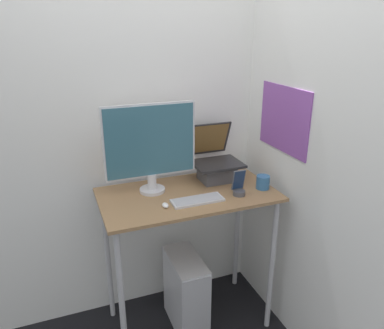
# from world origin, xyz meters

# --- Properties ---
(wall_back) EXTENTS (6.00, 0.05, 2.60)m
(wall_back) POSITION_xyz_m (0.00, 0.65, 1.30)
(wall_back) COLOR white
(wall_back) RESTS_ON ground_plane
(wall_side_right) EXTENTS (0.06, 6.00, 2.60)m
(wall_side_right) POSITION_xyz_m (0.61, 0.00, 1.30)
(wall_side_right) COLOR white
(wall_side_right) RESTS_ON ground_plane
(desk) EXTENTS (1.05, 0.57, 0.96)m
(desk) POSITION_xyz_m (0.00, 0.28, 0.82)
(desk) COLOR #936D47
(desk) RESTS_ON ground_plane
(laptop) EXTENTS (0.31, 0.34, 0.35)m
(laptop) POSITION_xyz_m (0.25, 0.43, 1.06)
(laptop) COLOR #4C4C51
(laptop) RESTS_ON desk
(monitor) EXTENTS (0.55, 0.15, 0.54)m
(monitor) POSITION_xyz_m (-0.19, 0.39, 1.24)
(monitor) COLOR silver
(monitor) RESTS_ON desk
(keyboard) EXTENTS (0.30, 0.11, 0.02)m
(keyboard) POSITION_xyz_m (0.01, 0.16, 0.97)
(keyboard) COLOR silver
(keyboard) RESTS_ON desk
(mouse) EXTENTS (0.03, 0.05, 0.02)m
(mouse) POSITION_xyz_m (-0.18, 0.15, 0.97)
(mouse) COLOR white
(mouse) RESTS_ON desk
(cell_phone) EXTENTS (0.08, 0.07, 0.16)m
(cell_phone) POSITION_xyz_m (0.27, 0.15, 1.01)
(cell_phone) COLOR #4C4C51
(cell_phone) RESTS_ON desk
(computer_tower) EXTENTS (0.19, 0.40, 0.51)m
(computer_tower) POSITION_xyz_m (-0.03, 0.26, 0.26)
(computer_tower) COLOR silver
(computer_tower) RESTS_ON ground_plane
(mug) EXTENTS (0.08, 0.08, 0.08)m
(mug) POSITION_xyz_m (0.45, 0.18, 1.00)
(mug) COLOR #336699
(mug) RESTS_ON desk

